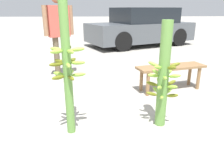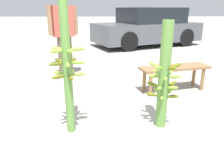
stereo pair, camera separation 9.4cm
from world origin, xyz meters
The scene contains 6 objects.
ground_plane centered at (0.00, 0.00, 0.00)m, with size 80.00×80.00×0.00m, color #9E998E.
banana_stalk_left centered at (-0.60, 0.25, 0.81)m, with size 0.39×0.40×1.59m.
banana_stalk_center centered at (0.51, 0.36, 0.63)m, with size 0.41×0.41×1.29m.
vendor_person centered at (-1.04, 2.50, 1.04)m, with size 0.59×0.36×1.73m.
market_bench centered at (1.02, 1.58, 0.37)m, with size 1.29×0.66×0.45m.
parked_car centered at (1.44, 6.69, 0.69)m, with size 4.47×3.30×1.44m.
Camera 1 is at (-0.25, -2.08, 1.40)m, focal length 35.00 mm.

